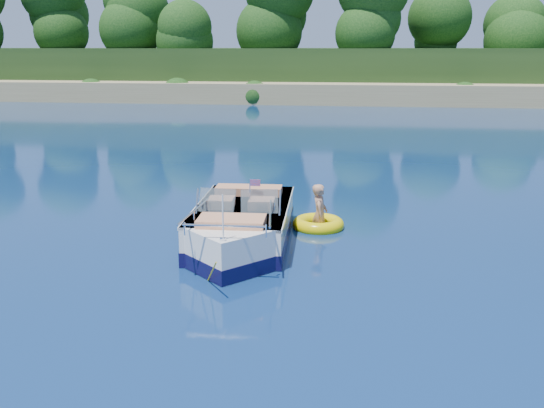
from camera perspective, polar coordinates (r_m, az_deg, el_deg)
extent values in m
plane|color=#0A2549|center=(10.67, 8.81, -8.09)|extent=(160.00, 160.00, 0.00)
cube|color=#8C7851|center=(47.99, 8.25, 10.11)|extent=(170.00, 8.00, 2.00)
cube|color=black|center=(74.92, 8.20, 12.03)|extent=(170.00, 56.00, 6.00)
cylinder|color=black|center=(53.39, -11.89, 13.18)|extent=(0.44, 0.44, 3.20)
sphere|color=black|center=(53.43, -12.07, 16.44)|extent=(5.28, 5.28, 5.28)
cylinder|color=black|center=(51.87, 8.35, 13.52)|extent=(0.44, 0.44, 3.60)
sphere|color=black|center=(51.93, 8.50, 17.30)|extent=(5.94, 5.94, 5.94)
cube|color=white|center=(13.14, -2.72, -2.19)|extent=(2.08, 3.73, 1.01)
cube|color=white|center=(11.52, -3.92, -4.66)|extent=(1.93, 1.93, 1.01)
cube|color=#0E0B35|center=(13.18, -2.71, -2.78)|extent=(2.11, 3.77, 0.29)
cube|color=#0E0B35|center=(11.56, -3.91, -5.31)|extent=(1.97, 1.97, 0.29)
cube|color=tan|center=(13.34, -2.56, -0.67)|extent=(1.65, 2.62, 0.10)
cube|color=white|center=(13.01, -2.74, -0.18)|extent=(2.12, 3.73, 0.06)
cube|color=black|center=(15.04, -1.66, 0.14)|extent=(0.54, 0.36, 0.87)
cube|color=#8C9EA5|center=(12.37, -5.19, 0.33)|extent=(0.77, 0.33, 0.47)
cube|color=#8C9EA5|center=(12.24, -1.19, 0.24)|extent=(0.79, 0.39, 0.47)
cube|color=tan|center=(12.84, -4.82, -0.28)|extent=(0.55, 0.55, 0.39)
cube|color=tan|center=(12.72, -0.96, -0.37)|extent=(0.55, 0.55, 0.39)
cube|color=tan|center=(13.93, -2.19, 0.94)|extent=(1.53, 0.59, 0.37)
cube|color=tan|center=(11.54, -3.82, -2.07)|extent=(1.30, 0.78, 0.33)
cylinder|color=white|center=(10.55, -4.64, -1.25)|extent=(0.03, 0.03, 0.82)
cube|color=red|center=(12.16, -1.60, 2.02)|extent=(0.21, 0.02, 0.14)
cube|color=silver|center=(10.62, -4.65, -3.30)|extent=(0.10, 0.06, 0.05)
cylinder|color=yellow|center=(10.49, -5.69, -6.40)|extent=(0.42, 0.97, 0.74)
torus|color=yellow|center=(14.14, 4.37, -1.92)|extent=(1.37, 1.37, 0.32)
torus|color=#B6091F|center=(14.13, 4.37, -1.86)|extent=(1.12, 1.12, 0.11)
imported|color=tan|center=(14.07, 4.48, -2.34)|extent=(0.39, 0.81, 1.57)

